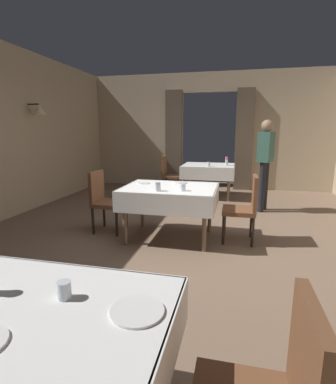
{
  "coord_description": "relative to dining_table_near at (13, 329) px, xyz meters",
  "views": [
    {
      "loc": [
        0.74,
        -3.76,
        1.52
      ],
      "look_at": [
        -0.17,
        0.14,
        0.68
      ],
      "focal_mm": 27.24,
      "sensor_mm": 36.0,
      "label": 1
    }
  ],
  "objects": [
    {
      "name": "ground",
      "position": [
        0.19,
        2.81,
        -0.66
      ],
      "size": [
        10.08,
        10.08,
        0.0
      ],
      "primitive_type": "plane",
      "color": "#7A604C"
    },
    {
      "name": "wall_back",
      "position": [
        0.19,
        6.99,
        0.86
      ],
      "size": [
        6.4,
        0.27,
        3.0
      ],
      "color": "tan",
      "rests_on": "ground"
    },
    {
      "name": "dining_table_near",
      "position": [
        0.0,
        0.0,
        0.0
      ],
      "size": [
        1.42,
        0.94,
        0.75
      ],
      "color": "#7A604C",
      "rests_on": "ground"
    },
    {
      "name": "dining_table_mid",
      "position": [
        0.04,
        2.96,
        -0.0
      ],
      "size": [
        1.31,
        1.01,
        0.75
      ],
      "color": "#7A604C",
      "rests_on": "ground"
    },
    {
      "name": "dining_table_far",
      "position": [
        0.32,
        5.81,
        -0.01
      ],
      "size": [
        1.18,
        1.03,
        0.75
      ],
      "color": "#7A604C",
      "rests_on": "ground"
    },
    {
      "name": "chair_mid_left",
      "position": [
        -0.99,
        3.02,
        -0.15
      ],
      "size": [
        0.44,
        0.44,
        0.93
      ],
      "color": "black",
      "rests_on": "ground"
    },
    {
      "name": "chair_mid_right",
      "position": [
        1.08,
        3.06,
        -0.15
      ],
      "size": [
        0.44,
        0.44,
        0.93
      ],
      "color": "black",
      "rests_on": "ground"
    },
    {
      "name": "chair_far_left",
      "position": [
        -0.65,
        5.91,
        -0.15
      ],
      "size": [
        0.44,
        0.44,
        0.93
      ],
      "color": "black",
      "rests_on": "ground"
    },
    {
      "name": "glass_near_b",
      "position": [
        0.18,
        0.14,
        0.13
      ],
      "size": [
        0.07,
        0.07,
        0.08
      ],
      "primitive_type": "cylinder",
      "color": "silver",
      "rests_on": "dining_table_near"
    },
    {
      "name": "plate_near_d",
      "position": [
        0.54,
        0.11,
        0.1
      ],
      "size": [
        0.24,
        0.24,
        0.01
      ],
      "primitive_type": "cylinder",
      "color": "white",
      "rests_on": "dining_table_near"
    },
    {
      "name": "plate_mid_a",
      "position": [
        -0.4,
        3.13,
        0.1
      ],
      "size": [
        0.19,
        0.19,
        0.01
      ],
      "primitive_type": "cylinder",
      "color": "white",
      "rests_on": "dining_table_mid"
    },
    {
      "name": "glass_mid_b",
      "position": [
        -0.04,
        2.63,
        0.15
      ],
      "size": [
        0.07,
        0.07,
        0.11
      ],
      "primitive_type": "cylinder",
      "color": "silver",
      "rests_on": "dining_table_mid"
    },
    {
      "name": "glass_mid_c",
      "position": [
        0.27,
        2.71,
        0.14
      ],
      "size": [
        0.07,
        0.07,
        0.09
      ],
      "primitive_type": "cylinder",
      "color": "silver",
      "rests_on": "dining_table_mid"
    },
    {
      "name": "plate_mid_d",
      "position": [
        0.13,
        3.3,
        0.1
      ],
      "size": [
        0.2,
        0.2,
        0.01
      ],
      "primitive_type": "cylinder",
      "color": "white",
      "rests_on": "dining_table_mid"
    },
    {
      "name": "flower_vase_far",
      "position": [
        0.73,
        5.76,
        0.2
      ],
      "size": [
        0.07,
        0.07,
        0.2
      ],
      "color": "silver",
      "rests_on": "dining_table_far"
    },
    {
      "name": "glass_far_b",
      "position": [
        0.35,
        5.49,
        0.14
      ],
      "size": [
        0.07,
        0.07,
        0.1
      ],
      "primitive_type": "cylinder",
      "color": "silver",
      "rests_on": "dining_table_far"
    },
    {
      "name": "person_waiter_by_doorway",
      "position": [
        1.47,
        4.78,
        0.36
      ],
      "size": [
        0.34,
        0.42,
        1.72
      ],
      "color": "black",
      "rests_on": "ground"
    }
  ]
}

